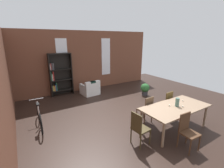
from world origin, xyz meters
name	(u,v)px	position (x,y,z in m)	size (l,w,h in m)	color
ground_plane	(138,123)	(0.00, 0.00, 0.00)	(11.45, 11.45, 0.00)	black
back_wall_brick	(85,61)	(0.00, 4.46, 1.60)	(8.15, 0.12, 3.20)	brown
left_wall_brick	(1,101)	(-3.64, 0.00, 1.60)	(0.12, 9.81, 3.20)	brown
window_pane_0	(62,60)	(-1.25, 4.39, 1.76)	(0.55, 0.02, 2.08)	white
window_pane_1	(106,57)	(1.25, 4.39, 1.76)	(0.55, 0.02, 2.08)	white
dining_table	(175,109)	(0.72, -0.87, 0.70)	(2.19, 1.05, 0.77)	#92755B
vase_on_table	(177,102)	(0.78, -0.87, 0.90)	(0.12, 0.12, 0.26)	#4C7266
tealight_candle_0	(169,106)	(0.58, -0.75, 0.79)	(0.04, 0.04, 0.04)	silver
tealight_candle_1	(183,101)	(1.30, -0.71, 0.79)	(0.04, 0.04, 0.03)	silver
tealight_candle_2	(183,107)	(0.85, -1.02, 0.79)	(0.04, 0.04, 0.05)	silver
dining_chair_far_right	(166,103)	(1.22, -0.12, 0.51)	(0.43, 0.43, 0.95)	#523F1C
dining_chair_far_left	(146,109)	(0.23, -0.12, 0.51)	(0.43, 0.43, 0.95)	brown
dining_chair_near_left	(187,130)	(0.23, -1.62, 0.51)	(0.42, 0.42, 0.95)	#4B2F1D
dining_chair_head_left	(139,128)	(-0.75, -0.87, 0.51)	(0.43, 0.43, 0.95)	#44391F
bookshelf_tall	(59,75)	(-1.51, 4.23, 1.05)	(1.10, 0.29, 2.11)	black
armchair_white	(90,89)	(-0.20, 3.51, 0.28)	(0.87, 0.87, 0.75)	white
bicycle_second	(39,117)	(-2.88, 1.56, 0.33)	(0.44, 1.62, 0.88)	black
potted_plant_by_shelf	(145,89)	(2.12, 1.93, 0.34)	(0.44, 0.44, 0.60)	#333338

